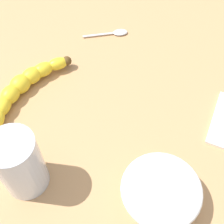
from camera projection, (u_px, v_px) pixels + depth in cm
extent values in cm
cube|color=tan|center=(88.00, 118.00, 59.82)|extent=(120.00, 120.00, 3.00)
ellipsoid|color=yellow|center=(58.00, 64.00, 64.38)|extent=(5.35, 4.11, 2.68)
ellipsoid|color=yellow|center=(44.00, 69.00, 63.47)|extent=(5.14, 3.75, 3.06)
ellipsoid|color=yellow|center=(32.00, 76.00, 62.26)|extent=(4.83, 3.60, 3.44)
ellipsoid|color=yellow|center=(20.00, 84.00, 60.81)|extent=(5.44, 4.77, 3.82)
ellipsoid|color=yellow|center=(10.00, 94.00, 59.16)|extent=(5.70, 5.04, 3.44)
ellipsoid|color=yellow|center=(2.00, 106.00, 57.38)|extent=(5.62, 5.19, 3.06)
sphere|color=#513819|center=(67.00, 61.00, 64.90)|extent=(2.10, 2.10, 2.10)
cylinder|color=silver|center=(20.00, 164.00, 45.46)|extent=(7.28, 7.28, 12.03)
cylinder|color=#ECC176|center=(20.00, 164.00, 45.59)|extent=(6.78, 6.78, 11.22)
cylinder|color=white|center=(160.00, 194.00, 46.34)|extent=(10.53, 10.53, 4.86)
torus|color=white|center=(161.00, 189.00, 44.87)|extent=(12.65, 12.65, 1.20)
ellipsoid|color=silver|center=(120.00, 32.00, 73.14)|extent=(4.33, 3.99, 0.80)
cube|color=silver|center=(100.00, 35.00, 72.60)|extent=(7.36, 5.12, 0.25)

